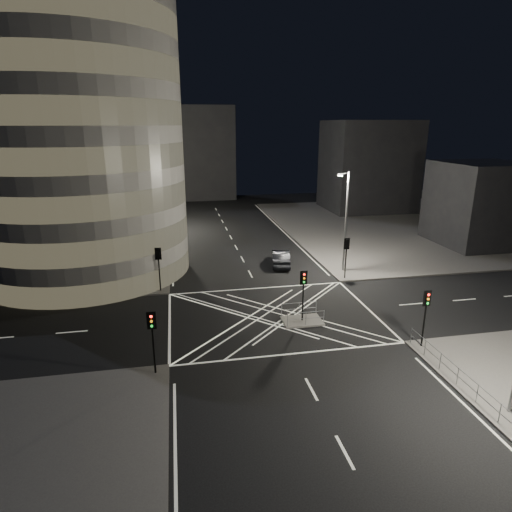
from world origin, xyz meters
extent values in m
plane|color=black|center=(0.00, 0.00, 0.00)|extent=(120.00, 120.00, 0.00)
cube|color=#52504D|center=(-29.00, 27.00, 0.07)|extent=(42.00, 42.00, 0.15)
cube|color=#52504D|center=(29.00, 27.00, 0.07)|extent=(42.00, 42.00, 0.15)
cube|color=slate|center=(2.00, -1.50, 0.07)|extent=(3.00, 2.00, 0.15)
cylinder|color=gray|center=(-16.00, 14.00, 12.65)|extent=(20.00, 20.00, 25.00)
cube|color=gray|center=(-26.00, 24.00, 12.65)|extent=(20.00, 18.00, 25.00)
cube|color=gray|center=(-22.00, 42.00, 11.15)|extent=(24.00, 16.00, 22.00)
cube|color=black|center=(26.00, 40.00, 7.65)|extent=(14.00, 12.00, 15.00)
cube|color=black|center=(30.00, 16.00, 5.15)|extent=(10.00, 10.00, 10.00)
cube|color=black|center=(-4.00, 58.00, 9.00)|extent=(18.00, 8.00, 18.00)
cylinder|color=black|center=(-10.50, 9.00, 1.93)|extent=(0.32, 0.32, 3.56)
ellipsoid|color=black|center=(-10.50, 9.00, 4.94)|extent=(4.46, 4.46, 5.13)
cylinder|color=black|center=(-10.50, 15.00, 1.77)|extent=(0.32, 0.32, 3.24)
ellipsoid|color=black|center=(-10.50, 15.00, 4.79)|extent=(5.08, 5.08, 5.84)
cylinder|color=black|center=(-10.50, 21.00, 2.04)|extent=(0.32, 0.32, 3.78)
ellipsoid|color=black|center=(-10.50, 21.00, 5.12)|extent=(4.34, 4.34, 5.00)
cylinder|color=black|center=(-10.50, 27.00, 1.93)|extent=(0.32, 0.32, 3.56)
ellipsoid|color=black|center=(-10.50, 27.00, 5.14)|extent=(5.19, 5.19, 5.97)
cylinder|color=black|center=(-10.50, 33.00, 1.77)|extent=(0.32, 0.32, 3.25)
ellipsoid|color=black|center=(-10.50, 33.00, 4.53)|extent=(4.14, 4.14, 4.76)
cylinder|color=black|center=(-8.80, 6.80, 1.65)|extent=(0.12, 0.12, 3.00)
cube|color=black|center=(-8.80, 6.80, 3.60)|extent=(0.28, 0.22, 0.90)
cube|color=black|center=(-8.80, 6.80, 3.60)|extent=(0.55, 0.04, 1.10)
cylinder|color=black|center=(-8.80, -6.80, 1.65)|extent=(0.12, 0.12, 3.00)
cube|color=black|center=(-8.80, -6.80, 3.60)|extent=(0.28, 0.22, 0.90)
cube|color=black|center=(-8.80, -6.80, 3.60)|extent=(0.55, 0.04, 1.10)
cylinder|color=black|center=(8.80, 6.80, 1.65)|extent=(0.12, 0.12, 3.00)
cube|color=black|center=(8.80, 6.80, 3.60)|extent=(0.28, 0.22, 0.90)
cube|color=black|center=(8.80, 6.80, 3.60)|extent=(0.55, 0.04, 1.10)
cylinder|color=black|center=(8.80, -6.80, 1.65)|extent=(0.12, 0.12, 3.00)
cube|color=black|center=(8.80, -6.80, 3.60)|extent=(0.28, 0.22, 0.90)
cube|color=black|center=(8.80, -6.80, 3.60)|extent=(0.55, 0.04, 1.10)
cylinder|color=black|center=(2.00, -1.50, 1.65)|extent=(0.12, 0.12, 3.00)
cube|color=black|center=(2.00, -1.50, 3.60)|extent=(0.28, 0.22, 0.90)
cube|color=black|center=(2.00, -1.50, 3.60)|extent=(0.55, 0.04, 1.10)
cylinder|color=slate|center=(-9.50, 12.00, 5.15)|extent=(0.20, 0.20, 10.00)
cylinder|color=slate|center=(-9.05, 12.00, 10.00)|extent=(0.90, 0.10, 0.10)
cube|color=slate|center=(-8.60, 12.00, 9.90)|extent=(0.50, 0.25, 0.18)
cube|color=white|center=(-8.60, 12.00, 9.79)|extent=(0.42, 0.20, 0.05)
cylinder|color=slate|center=(-9.50, 30.00, 5.15)|extent=(0.20, 0.20, 10.00)
cylinder|color=slate|center=(-9.05, 30.00, 10.00)|extent=(0.90, 0.10, 0.10)
cube|color=slate|center=(-8.60, 30.00, 9.90)|extent=(0.50, 0.25, 0.18)
cube|color=white|center=(-8.60, 30.00, 9.79)|extent=(0.42, 0.20, 0.05)
cylinder|color=slate|center=(9.50, 9.00, 5.15)|extent=(0.20, 0.20, 10.00)
cylinder|color=slate|center=(9.05, 9.00, 10.00)|extent=(0.90, 0.10, 0.10)
cube|color=slate|center=(8.60, 9.00, 9.90)|extent=(0.50, 0.25, 0.18)
cube|color=white|center=(8.60, 9.00, 9.79)|extent=(0.42, 0.20, 0.05)
cube|color=slate|center=(8.30, -12.15, 0.70)|extent=(0.06, 11.70, 1.10)
cube|color=slate|center=(2.00, -2.40, 0.70)|extent=(2.80, 0.06, 1.10)
cube|color=slate|center=(2.00, -0.60, 0.70)|extent=(2.80, 0.06, 1.10)
imported|color=black|center=(3.70, 12.22, 0.85)|extent=(2.78, 5.44, 1.71)
camera|label=1|loc=(-7.06, -30.13, 14.50)|focal=30.00mm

